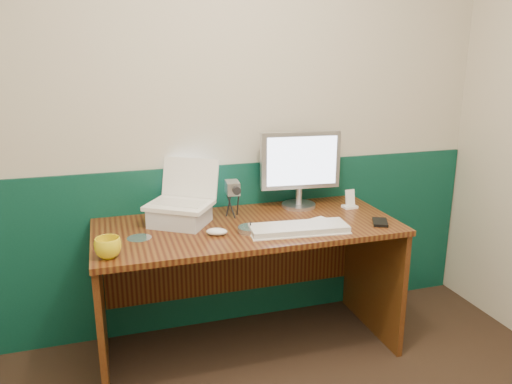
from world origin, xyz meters
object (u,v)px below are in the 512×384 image
object	(u,v)px
monitor	(299,168)
mug	(108,248)
desk	(248,289)
camcorder	(233,199)
keyboard	(299,229)
laptop	(178,183)

from	to	relation	value
monitor	mug	world-z (taller)	monitor
desk	camcorder	bearing A→B (deg)	105.28
monitor	mug	size ratio (longest dim) A/B	3.92
desk	monitor	bearing A→B (deg)	29.85
monitor	camcorder	distance (m)	0.44
mug	keyboard	bearing A→B (deg)	3.52
desk	keyboard	distance (m)	0.48
mug	desk	bearing A→B (deg)	18.52
mug	camcorder	size ratio (longest dim) A/B	0.57
laptop	camcorder	bearing A→B (deg)	41.98
laptop	camcorder	world-z (taller)	laptop
desk	mug	xyz separation A→B (m)	(-0.72, -0.24, 0.42)
keyboard	mug	size ratio (longest dim) A/B	4.20
monitor	camcorder	bearing A→B (deg)	-165.62
monitor	camcorder	world-z (taller)	monitor
camcorder	monitor	bearing A→B (deg)	14.27
mug	camcorder	world-z (taller)	camcorder
laptop	keyboard	bearing A→B (deg)	6.19
desk	laptop	world-z (taller)	laptop
desk	keyboard	world-z (taller)	keyboard
desk	camcorder	distance (m)	0.51
monitor	keyboard	world-z (taller)	monitor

